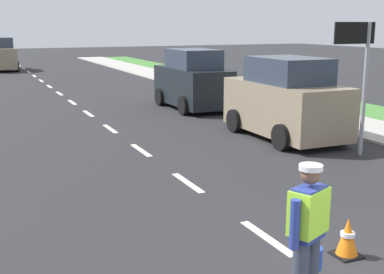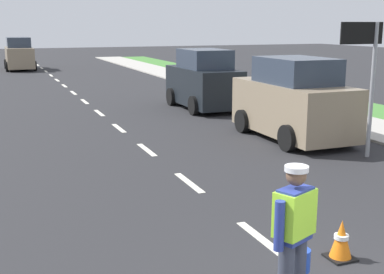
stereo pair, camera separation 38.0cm
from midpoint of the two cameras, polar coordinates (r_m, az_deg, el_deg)
The scene contains 9 objects.
ground_plane at distance 25.00m, azimuth -15.04°, elevation 4.76°, with size 96.00×96.00×0.00m, color #28282B.
sidewalk_right at distance 17.69m, azimuth 14.98°, elevation 1.74°, with size 2.40×72.00×0.14m, color #B2ADA3.
lane_center_line at distance 29.13m, azimuth -16.36°, elevation 5.72°, with size 0.14×46.40×0.01m.
road_worker at distance 5.89m, azimuth 10.95°, elevation -9.94°, with size 0.67×0.56×1.67m.
lane_direction_sign at distance 12.73m, azimuth 17.21°, elevation 8.53°, with size 1.16×0.11×3.20m.
traffic_cone_near at distance 7.46m, azimuth 15.48°, elevation -10.70°, with size 0.36×0.36×0.56m.
car_parked_curbside at distance 14.57m, azimuth 9.61°, elevation 3.98°, with size 2.04×4.03×2.27m.
car_oncoming_third at distance 38.47m, azimuth -20.72°, elevation 8.50°, with size 2.01×4.32×2.26m.
car_parked_far at distance 19.48m, azimuth -0.49°, elevation 6.20°, with size 1.94×3.88×2.24m.
Camera 1 is at (-3.95, -3.44, 3.15)m, focal length 48.02 mm.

